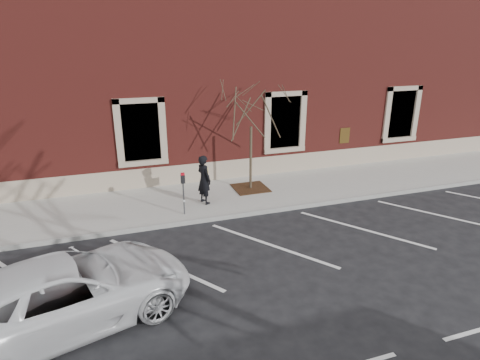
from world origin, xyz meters
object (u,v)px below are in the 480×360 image
object	(u,v)px
white_truck	(67,292)
man	(204,179)
sapling	(251,109)
parking_meter	(183,186)

from	to	relation	value
white_truck	man	bearing A→B (deg)	-56.06
sapling	man	bearing A→B (deg)	-158.03
parking_meter	white_truck	xyz separation A→B (m)	(-3.36, -4.42, -0.43)
man	white_truck	xyz separation A→B (m)	(-4.25, -5.19, -0.30)
sapling	parking_meter	bearing A→B (deg)	-151.60
man	parking_meter	xyz separation A→B (m)	(-0.89, -0.77, 0.13)
parking_meter	man	bearing A→B (deg)	48.17
parking_meter	white_truck	bearing A→B (deg)	-119.74
man	parking_meter	world-z (taller)	man
sapling	white_truck	bearing A→B (deg)	-136.41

